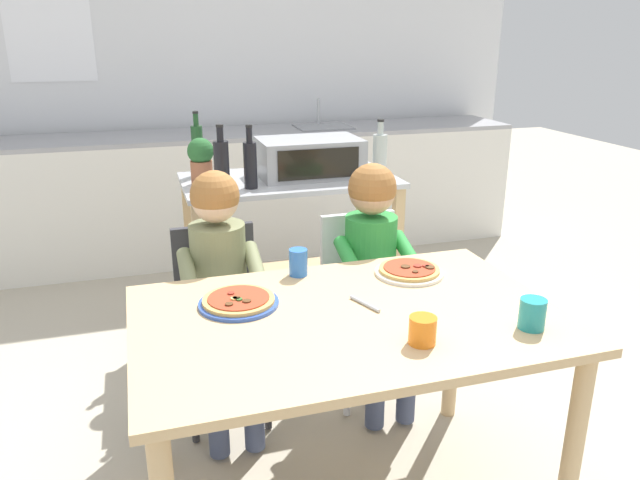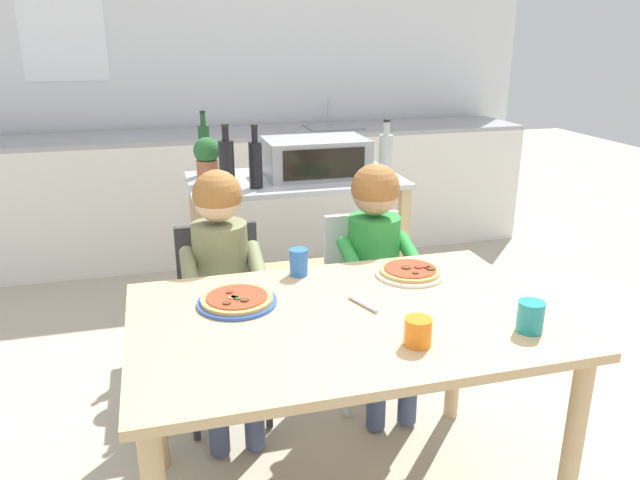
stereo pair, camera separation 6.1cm
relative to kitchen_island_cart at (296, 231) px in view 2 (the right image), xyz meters
name	(u,v)px [view 2 (the right image)]	position (x,y,z in m)	size (l,w,h in m)	color
ground_plane	(274,342)	(-0.15, -0.09, -0.59)	(12.31, 12.31, 0.00)	#B7AD99
back_wall_tiled	(220,64)	(-0.15, 1.81, 0.76)	(4.87, 0.13, 2.70)	silver
kitchen_counter	(233,193)	(-0.15, 1.40, -0.14)	(4.39, 0.60, 1.10)	silver
kitchen_island_cart	(296,231)	(0.00, 0.00, 0.00)	(1.08, 0.60, 0.87)	#B7BABF
toaster_oven	(316,157)	(0.11, 0.01, 0.39)	(0.51, 0.34, 0.19)	#999BA0
bottle_dark_olive_oil	(386,156)	(0.42, -0.17, 0.41)	(0.07, 0.07, 0.30)	#ADB7B2
bottle_clear_vinegar	(227,164)	(-0.37, -0.19, 0.42)	(0.07, 0.07, 0.31)	black
bottle_tall_green_wine	(205,148)	(-0.43, 0.19, 0.43)	(0.06, 0.06, 0.33)	#1E4723
bottle_squat_spirits	(256,163)	(-0.23, -0.16, 0.41)	(0.06, 0.06, 0.30)	black
potted_herb_plant	(207,159)	(-0.44, -0.01, 0.41)	(0.13, 0.13, 0.23)	#9E5B3D
dining_table	(345,342)	(-0.15, -1.32, 0.05)	(1.34, 0.87, 0.74)	tan
dining_chair_left	(222,308)	(-0.47, -0.62, -0.11)	(0.36, 0.36, 0.81)	#333338
dining_chair_right	(367,292)	(0.18, -0.63, -0.11)	(0.36, 0.36, 0.81)	silver
child_in_olive_shirt	(223,273)	(-0.47, -0.74, 0.10)	(0.32, 0.42, 1.07)	#424C6B
child_in_green_shirt	(378,257)	(0.18, -0.74, 0.10)	(0.32, 0.42, 1.06)	#424C6B
pizza_plate_blue_rimmed	(237,300)	(-0.47, -1.15, 0.17)	(0.26, 0.26, 0.03)	#3356B7
pizza_plate_white	(410,272)	(0.18, -1.07, 0.17)	(0.25, 0.25, 0.03)	white
drinking_cup_orange	(418,332)	(-0.01, -1.56, 0.19)	(0.08, 0.08, 0.08)	orange
drinking_cup_blue	(299,262)	(-0.21, -0.96, 0.20)	(0.07, 0.07, 0.10)	blue
drinking_cup_teal	(530,317)	(0.35, -1.57, 0.20)	(0.08, 0.08, 0.09)	teal
serving_spoon	(363,304)	(-0.07, -1.28, 0.16)	(0.01, 0.01, 0.14)	#B7BABF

